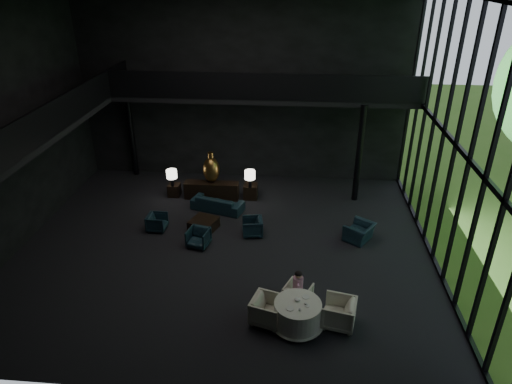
# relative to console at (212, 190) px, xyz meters

# --- Properties ---
(floor) EXTENTS (14.00, 12.00, 0.02)m
(floor) POSITION_rel_console_xyz_m (1.09, -3.60, -0.35)
(floor) COLOR black
(floor) RESTS_ON ground
(wall_back) EXTENTS (14.00, 0.04, 8.00)m
(wall_back) POSITION_rel_console_xyz_m (1.09, 2.40, 3.65)
(wall_back) COLOR black
(wall_back) RESTS_ON ground
(wall_front) EXTENTS (14.00, 0.04, 8.00)m
(wall_front) POSITION_rel_console_xyz_m (1.09, -9.60, 3.65)
(wall_front) COLOR black
(wall_front) RESTS_ON ground
(wall_left) EXTENTS (0.04, 12.00, 8.00)m
(wall_left) POSITION_rel_console_xyz_m (-5.91, -3.60, 3.65)
(wall_left) COLOR black
(wall_left) RESTS_ON ground
(curtain_wall) EXTENTS (0.20, 12.00, 8.00)m
(curtain_wall) POSITION_rel_console_xyz_m (8.04, -3.60, 3.65)
(curtain_wall) COLOR black
(curtain_wall) RESTS_ON ground
(mezzanine_left) EXTENTS (2.00, 12.00, 0.25)m
(mezzanine_left) POSITION_rel_console_xyz_m (-4.91, -3.60, 3.65)
(mezzanine_left) COLOR black
(mezzanine_left) RESTS_ON wall_left
(mezzanine_back) EXTENTS (12.00, 2.00, 0.25)m
(mezzanine_back) POSITION_rel_console_xyz_m (2.09, 1.40, 3.65)
(mezzanine_back) COLOR black
(mezzanine_back) RESTS_ON wall_back
(railing_left) EXTENTS (0.06, 12.00, 1.00)m
(railing_left) POSITION_rel_console_xyz_m (-3.91, -3.60, 4.25)
(railing_left) COLOR black
(railing_left) RESTS_ON mezzanine_left
(railing_back) EXTENTS (12.00, 0.06, 1.00)m
(railing_back) POSITION_rel_console_xyz_m (2.09, 0.40, 4.25)
(railing_back) COLOR black
(railing_back) RESTS_ON mezzanine_back
(column_nw) EXTENTS (0.24, 0.24, 4.00)m
(column_nw) POSITION_rel_console_xyz_m (-3.91, 2.10, 1.65)
(column_nw) COLOR black
(column_nw) RESTS_ON floor
(column_ne) EXTENTS (0.24, 0.24, 4.00)m
(column_ne) POSITION_rel_console_xyz_m (5.89, 0.40, 1.65)
(column_ne) COLOR black
(column_ne) RESTS_ON floor
(console) EXTENTS (2.23, 0.51, 0.71)m
(console) POSITION_rel_console_xyz_m (0.00, 0.00, 0.00)
(console) COLOR black
(console) RESTS_ON floor
(bronze_urn) EXTENTS (0.68, 0.68, 1.27)m
(bronze_urn) POSITION_rel_console_xyz_m (0.00, 0.11, 0.90)
(bronze_urn) COLOR olive
(bronze_urn) RESTS_ON console
(side_table_left) EXTENTS (0.48, 0.48, 0.53)m
(side_table_left) POSITION_rel_console_xyz_m (-1.60, 0.08, -0.09)
(side_table_left) COLOR black
(side_table_left) RESTS_ON floor
(table_lamp_left) EXTENTS (0.43, 0.43, 0.73)m
(table_lamp_left) POSITION_rel_console_xyz_m (-1.60, -0.10, 0.69)
(table_lamp_left) COLOR black
(table_lamp_left) RESTS_ON side_table_left
(side_table_right) EXTENTS (0.56, 0.56, 0.61)m
(side_table_right) POSITION_rel_console_xyz_m (1.60, 0.15, -0.05)
(side_table_right) COLOR black
(side_table_right) RESTS_ON floor
(table_lamp_right) EXTENTS (0.43, 0.43, 0.73)m
(table_lamp_right) POSITION_rel_console_xyz_m (1.60, -0.09, 0.78)
(table_lamp_right) COLOR black
(table_lamp_right) RESTS_ON side_table_right
(sofa) EXTENTS (2.09, 1.14, 0.79)m
(sofa) POSITION_rel_console_xyz_m (0.40, -0.98, 0.04)
(sofa) COLOR black
(sofa) RESTS_ON floor
(lounge_armchair_west) EXTENTS (0.57, 0.60, 0.60)m
(lounge_armchair_west) POSITION_rel_console_xyz_m (-1.55, -2.67, -0.05)
(lounge_armchair_west) COLOR black
(lounge_armchair_west) RESTS_ON floor
(lounge_armchair_east) EXTENTS (0.69, 0.73, 0.66)m
(lounge_armchair_east) POSITION_rel_console_xyz_m (1.94, -2.70, -0.02)
(lounge_armchair_east) COLOR black
(lounge_armchair_east) RESTS_ON floor
(lounge_armchair_south) EXTENTS (0.76, 0.73, 0.66)m
(lounge_armchair_south) POSITION_rel_console_xyz_m (0.17, -3.60, -0.02)
(lounge_armchair_south) COLOR black
(lounge_armchair_south) RESTS_ON floor
(window_armchair) EXTENTS (0.97, 1.05, 0.77)m
(window_armchair) POSITION_rel_console_xyz_m (5.71, -2.73, 0.03)
(window_armchair) COLOR black
(window_armchair) RESTS_ON floor
(coffee_table) EXTENTS (1.13, 1.13, 0.39)m
(coffee_table) POSITION_rel_console_xyz_m (0.13, -2.48, -0.16)
(coffee_table) COLOR black
(coffee_table) RESTS_ON floor
(dining_table) EXTENTS (1.43, 1.43, 0.75)m
(dining_table) POSITION_rel_console_xyz_m (3.57, -7.19, -0.03)
(dining_table) COLOR white
(dining_table) RESTS_ON floor
(dining_chair_north) EXTENTS (0.83, 0.81, 0.66)m
(dining_chair_north) POSITION_rel_console_xyz_m (3.58, -6.30, -0.02)
(dining_chair_north) COLOR silver
(dining_chair_north) RESTS_ON floor
(dining_chair_east) EXTENTS (1.06, 1.10, 0.96)m
(dining_chair_east) POSITION_rel_console_xyz_m (4.67, -7.05, 0.13)
(dining_chair_east) COLOR silver
(dining_chair_east) RESTS_ON floor
(dining_chair_west) EXTENTS (1.05, 1.09, 0.91)m
(dining_chair_west) POSITION_rel_console_xyz_m (2.77, -7.10, 0.10)
(dining_chair_west) COLOR beige
(dining_chair_west) RESTS_ON floor
(child) EXTENTS (0.29, 0.29, 0.62)m
(child) POSITION_rel_console_xyz_m (3.57, -6.23, 0.40)
(child) COLOR #D18AB0
(child) RESTS_ON dining_chair_north
(plate_a) EXTENTS (0.28, 0.28, 0.01)m
(plate_a) POSITION_rel_console_xyz_m (3.37, -7.41, 0.40)
(plate_a) COLOR white
(plate_a) RESTS_ON dining_table
(plate_b) EXTENTS (0.27, 0.27, 0.01)m
(plate_b) POSITION_rel_console_xyz_m (3.78, -6.91, 0.40)
(plate_b) COLOR white
(plate_b) RESTS_ON dining_table
(saucer) EXTENTS (0.19, 0.19, 0.01)m
(saucer) POSITION_rel_console_xyz_m (3.81, -7.25, 0.40)
(saucer) COLOR white
(saucer) RESTS_ON dining_table
(coffee_cup) EXTENTS (0.10, 0.10, 0.06)m
(coffee_cup) POSITION_rel_console_xyz_m (3.77, -7.21, 0.44)
(coffee_cup) COLOR white
(coffee_cup) RESTS_ON saucer
(cereal_bowl) EXTENTS (0.16, 0.16, 0.08)m
(cereal_bowl) POSITION_rel_console_xyz_m (3.55, -7.08, 0.44)
(cereal_bowl) COLOR white
(cereal_bowl) RESTS_ON dining_table
(cream_pot) EXTENTS (0.07, 0.07, 0.06)m
(cream_pot) POSITION_rel_console_xyz_m (3.61, -7.46, 0.43)
(cream_pot) COLOR #99999E
(cream_pot) RESTS_ON dining_table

